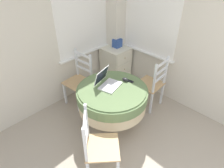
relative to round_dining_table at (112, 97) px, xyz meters
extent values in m
cube|color=beige|center=(-0.84, 1.17, 0.71)|extent=(4.22, 0.06, 2.55)
cube|color=white|center=(0.44, 1.14, 0.92)|extent=(1.10, 0.01, 1.42)
cube|color=white|center=(0.44, 1.11, 0.20)|extent=(1.18, 0.07, 0.02)
cube|color=white|center=(1.26, 0.31, 0.92)|extent=(0.01, 1.10, 1.42)
cube|color=white|center=(1.23, 0.31, 0.20)|extent=(0.07, 1.18, 0.02)
cube|color=beige|center=(1.13, 1.00, 0.71)|extent=(0.28, 0.28, 2.55)
cylinder|color=#4C3D2D|center=(0.00, 0.00, -0.55)|extent=(0.36, 0.36, 0.03)
cylinder|color=#4C3D2D|center=(0.00, 0.00, -0.20)|extent=(0.11, 0.11, 0.68)
cylinder|color=beige|center=(0.00, 0.00, -0.03)|extent=(1.03, 1.03, 0.33)
cylinder|color=#607A4C|center=(0.00, 0.00, 0.06)|extent=(1.05, 1.05, 0.15)
cylinder|color=#607A4C|center=(0.00, 0.00, 0.15)|extent=(1.00, 1.00, 0.02)
cube|color=white|center=(0.02, 0.06, 0.16)|extent=(0.37, 0.31, 0.02)
cube|color=silver|center=(0.02, 0.08, 0.17)|extent=(0.31, 0.21, 0.00)
cube|color=white|center=(-0.01, 0.21, 0.29)|extent=(0.33, 0.15, 0.23)
cube|color=black|center=(-0.01, 0.20, 0.29)|extent=(0.30, 0.13, 0.20)
ellipsoid|color=black|center=(0.28, 0.00, 0.18)|extent=(0.07, 0.10, 0.05)
cube|color=black|center=(0.32, -0.06, 0.16)|extent=(0.07, 0.13, 0.01)
cube|color=black|center=(0.32, -0.06, 0.17)|extent=(0.06, 0.09, 0.00)
cube|color=tan|center=(-0.03, 0.83, -0.12)|extent=(0.44, 0.44, 0.02)
cube|color=silver|center=(-0.22, 0.99, -0.35)|extent=(0.04, 0.04, 0.44)
cube|color=silver|center=(-0.19, 0.63, -0.35)|extent=(0.04, 0.04, 0.44)
cube|color=silver|center=(0.13, 1.02, -0.35)|extent=(0.04, 0.04, 0.44)
cube|color=silver|center=(0.16, 0.66, -0.35)|extent=(0.04, 0.04, 0.44)
cube|color=silver|center=(0.13, 1.02, 0.15)|extent=(0.03, 0.03, 0.52)
cube|color=silver|center=(0.16, 0.66, 0.15)|extent=(0.03, 0.03, 0.52)
cube|color=silver|center=(0.15, 0.84, 0.35)|extent=(0.05, 0.36, 0.04)
cube|color=silver|center=(0.15, 0.84, 0.22)|extent=(0.05, 0.36, 0.04)
cube|color=silver|center=(0.15, 0.84, 0.08)|extent=(0.05, 0.36, 0.04)
cube|color=tan|center=(0.82, -0.11, -0.12)|extent=(0.43, 0.42, 0.02)
cube|color=silver|center=(0.99, 0.07, -0.35)|extent=(0.04, 0.04, 0.44)
cube|color=silver|center=(0.63, 0.06, -0.35)|extent=(0.04, 0.04, 0.44)
cube|color=silver|center=(1.00, -0.28, -0.35)|extent=(0.04, 0.04, 0.44)
cube|color=silver|center=(0.65, -0.29, -0.35)|extent=(0.04, 0.04, 0.44)
cube|color=silver|center=(1.00, -0.28, 0.15)|extent=(0.03, 0.03, 0.52)
cube|color=silver|center=(0.65, -0.29, 0.15)|extent=(0.03, 0.03, 0.52)
cube|color=silver|center=(0.83, -0.29, 0.35)|extent=(0.36, 0.04, 0.04)
cube|color=silver|center=(0.83, -0.29, 0.22)|extent=(0.36, 0.04, 0.04)
cube|color=silver|center=(0.83, -0.29, 0.08)|extent=(0.36, 0.04, 0.04)
cube|color=tan|center=(-0.67, -0.49, -0.12)|extent=(0.57, 0.57, 0.02)
cube|color=silver|center=(-0.42, -0.47, -0.35)|extent=(0.05, 0.05, 0.44)
cube|color=silver|center=(-0.68, -0.24, -0.35)|extent=(0.05, 0.05, 0.44)
cube|color=silver|center=(-0.92, -0.50, 0.15)|extent=(0.05, 0.05, 0.52)
cube|color=silver|center=(-0.68, -0.24, 0.15)|extent=(0.05, 0.05, 0.52)
cube|color=silver|center=(-0.80, -0.37, 0.35)|extent=(0.26, 0.28, 0.04)
cube|color=silver|center=(-0.80, -0.37, 0.22)|extent=(0.26, 0.28, 0.04)
cube|color=silver|center=(-0.80, -0.37, 0.08)|extent=(0.26, 0.28, 0.04)
cube|color=silver|center=(0.99, 0.87, -0.19)|extent=(0.47, 0.47, 0.75)
cube|color=silver|center=(0.99, 0.87, 0.19)|extent=(0.50, 0.50, 0.02)
cube|color=white|center=(0.99, 0.63, 0.06)|extent=(0.42, 0.01, 0.21)
sphere|color=olive|center=(0.99, 0.62, 0.06)|extent=(0.02, 0.02, 0.02)
cube|color=white|center=(0.99, 0.63, -0.19)|extent=(0.42, 0.01, 0.21)
sphere|color=olive|center=(0.99, 0.62, -0.19)|extent=(0.02, 0.02, 0.02)
cube|color=white|center=(0.99, 0.63, -0.44)|extent=(0.42, 0.01, 0.21)
sphere|color=olive|center=(0.99, 0.62, -0.44)|extent=(0.02, 0.02, 0.02)
cube|color=#2D4C93|center=(1.03, 0.87, 0.28)|extent=(0.16, 0.14, 0.16)
camera|label=1|loc=(-1.67, -1.64, 1.86)|focal=32.00mm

